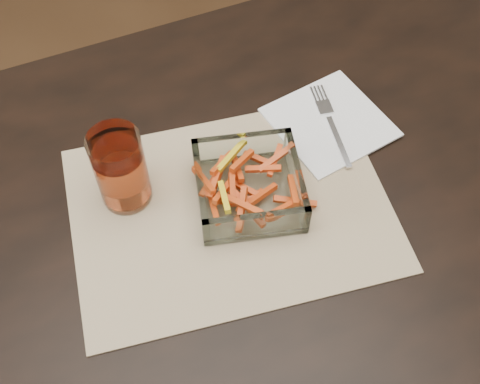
% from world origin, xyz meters
% --- Properties ---
extents(dining_table, '(1.60, 0.90, 0.75)m').
position_xyz_m(dining_table, '(0.00, 0.00, 0.66)').
color(dining_table, black).
rests_on(dining_table, ground).
extents(placemat, '(0.49, 0.39, 0.00)m').
position_xyz_m(placemat, '(-0.02, 0.04, 0.75)').
color(placemat, tan).
rests_on(placemat, dining_table).
extents(glass_bowl, '(0.18, 0.18, 0.06)m').
position_xyz_m(glass_bowl, '(0.01, 0.05, 0.78)').
color(glass_bowl, white).
rests_on(glass_bowl, placemat).
extents(tumbler, '(0.07, 0.07, 0.13)m').
position_xyz_m(tumbler, '(-0.15, 0.12, 0.81)').
color(tumbler, white).
rests_on(tumbler, placemat).
extents(napkin, '(0.19, 0.19, 0.00)m').
position_xyz_m(napkin, '(0.19, 0.12, 0.76)').
color(napkin, white).
rests_on(napkin, placemat).
extents(fork, '(0.05, 0.17, 0.00)m').
position_xyz_m(fork, '(0.19, 0.12, 0.76)').
color(fork, silver).
rests_on(fork, napkin).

